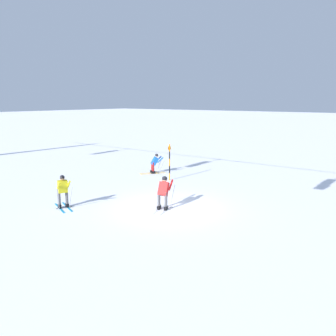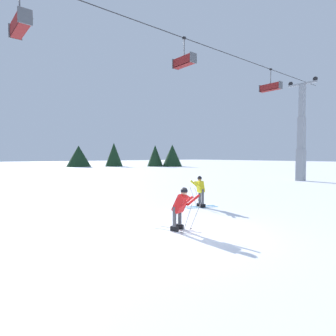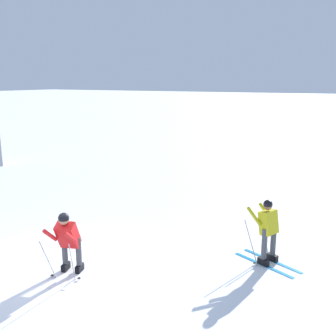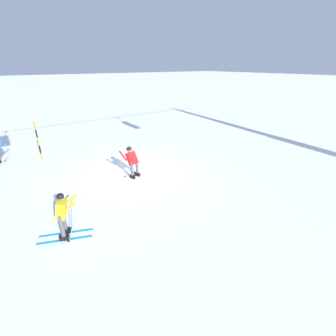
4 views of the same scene
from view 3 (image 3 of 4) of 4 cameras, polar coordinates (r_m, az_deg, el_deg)
name	(u,v)px [view 3 (image 3 of 4)]	position (r m, az deg, el deg)	size (l,w,h in m)	color
ground_plane	(58,278)	(9.36, -15.79, -15.22)	(260.00, 260.00, 0.00)	white
skier_carving_main	(68,238)	(9.08, -14.52, -9.96)	(1.01, 1.73, 1.64)	white
skier_distant_uphill	(268,227)	(9.63, 14.45, -8.45)	(1.71, 1.03, 1.60)	#198CCC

